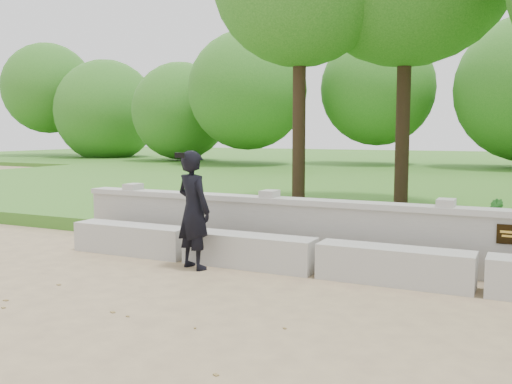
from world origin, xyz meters
TOP-DOWN VIEW (x-y plane):
  - ground at (0.00, 0.00)m, footprint 80.00×80.00m
  - lawn at (0.00, 14.00)m, footprint 40.00×22.00m
  - concrete_bench at (0.00, 1.90)m, footprint 11.90×0.45m
  - parapet_wall at (0.00, 2.60)m, footprint 12.50×0.35m
  - man_main at (-3.63, 1.50)m, footprint 0.69×0.64m
  - shrub_a at (-5.01, 3.30)m, footprint 0.40×0.34m
  - shrub_b at (-0.02, 4.53)m, footprint 0.33×0.37m

SIDE VIEW (x-z plane):
  - ground at x=0.00m, z-range 0.00..0.00m
  - lawn at x=0.00m, z-range 0.00..0.25m
  - concrete_bench at x=0.00m, z-range 0.00..0.45m
  - parapet_wall at x=0.00m, z-range 0.01..0.91m
  - shrub_b at x=-0.02m, z-range 0.25..0.82m
  - shrub_a at x=-5.01m, z-range 0.25..0.89m
  - man_main at x=-3.63m, z-range 0.00..1.61m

